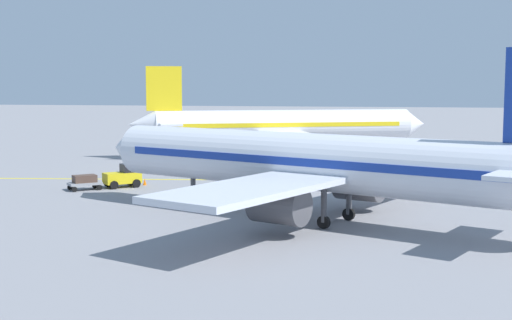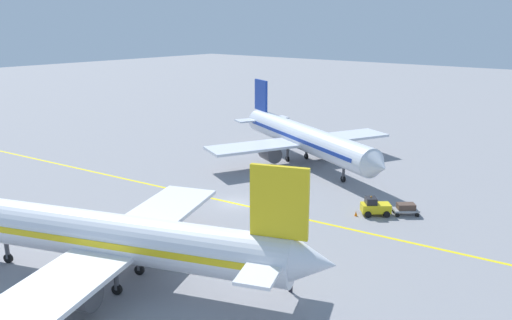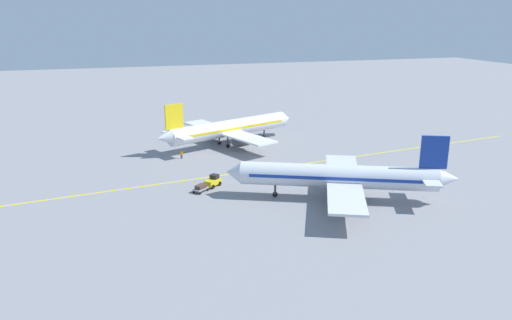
% 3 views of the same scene
% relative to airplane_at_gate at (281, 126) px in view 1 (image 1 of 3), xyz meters
% --- Properties ---
extents(ground_plane, '(400.00, 400.00, 0.00)m').
position_rel_airplane_at_gate_xyz_m(ground_plane, '(19.13, 4.22, -3.71)').
color(ground_plane, gray).
extents(apron_yellow_centreline, '(16.39, 118.98, 0.01)m').
position_rel_airplane_at_gate_xyz_m(apron_yellow_centreline, '(19.13, 4.22, -3.71)').
color(apron_yellow_centreline, yellow).
rests_on(apron_yellow_centreline, ground).
extents(airplane_at_gate, '(27.94, 34.09, 10.60)m').
position_rel_airplane_at_gate_xyz_m(airplane_at_gate, '(0.00, 0.00, 0.00)').
color(airplane_at_gate, white).
rests_on(airplane_at_gate, ground).
extents(airplane_adjacent_stand, '(27.62, 33.53, 10.60)m').
position_rel_airplane_at_gate_xyz_m(airplane_adjacent_stand, '(37.94, 7.88, 0.00)').
color(airplane_adjacent_stand, silver).
rests_on(airplane_adjacent_stand, ground).
extents(baggage_tug_white, '(3.09, 3.25, 2.11)m').
position_rel_airplane_at_gate_xyz_m(baggage_tug_white, '(25.94, -9.52, -2.81)').
color(baggage_tug_white, gold).
rests_on(baggage_tug_white, ground).
extents(baggage_cart_trailing, '(2.76, 2.88, 1.24)m').
position_rel_airplane_at_gate_xyz_m(baggage_cart_trailing, '(28.09, -12.02, -2.95)').
color(baggage_cart_trailing, gray).
rests_on(baggage_cart_trailing, ground).
extents(ground_crew_worker, '(0.25, 0.58, 1.68)m').
position_rel_airplane_at_gate_xyz_m(ground_crew_worker, '(7.61, -11.83, -2.80)').
color(ground_crew_worker, '#23232D').
rests_on(ground_crew_worker, ground).
extents(traffic_cone_near_nose, '(0.32, 0.32, 0.55)m').
position_rel_airplane_at_gate_xyz_m(traffic_cone_near_nose, '(-6.71, 7.60, -3.43)').
color(traffic_cone_near_nose, orange).
rests_on(traffic_cone_near_nose, ground).
extents(traffic_cone_mid_apron, '(0.32, 0.32, 0.55)m').
position_rel_airplane_at_gate_xyz_m(traffic_cone_mid_apron, '(24.43, -8.16, -3.43)').
color(traffic_cone_mid_apron, orange).
rests_on(traffic_cone_mid_apron, ground).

